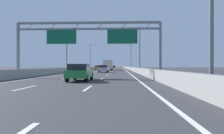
{
  "coord_description": "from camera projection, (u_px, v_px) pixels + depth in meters",
  "views": [
    {
      "loc": [
        3.64,
        0.31,
        1.26
      ],
      "look_at": [
        1.48,
        56.75,
        1.03
      ],
      "focal_mm": 34.78,
      "sensor_mm": 36.0,
      "label": 1
    }
  ],
  "objects": [
    {
      "name": "lane_dash_left_12",
      "position": [
        110.0,
        69.0,
        111.32
      ],
      "size": [
        0.16,
        3.0,
        0.01
      ],
      "primitive_type": "cube",
      "color": "white",
      "rests_on": "ground_plane"
    },
    {
      "name": "lane_dash_right_9",
      "position": [
        116.0,
        69.0,
        84.21
      ],
      "size": [
        0.16,
        3.0,
        0.01
      ],
      "primitive_type": "cube",
      "color": "white",
      "rests_on": "ground_plane"
    },
    {
      "name": "lane_dash_left_2",
      "position": [
        65.0,
        79.0,
        21.39
      ],
      "size": [
        0.16,
        3.0,
        0.01
      ],
      "primitive_type": "cube",
      "color": "white",
      "rests_on": "ground_plane"
    },
    {
      "name": "lane_dash_left_3",
      "position": [
        82.0,
        75.0,
        30.38
      ],
      "size": [
        0.16,
        3.0,
        0.01
      ],
      "primitive_type": "cube",
      "color": "white",
      "rests_on": "ground_plane"
    },
    {
      "name": "lane_dash_right_8",
      "position": [
        115.0,
        70.0,
        75.21
      ],
      "size": [
        0.16,
        3.0,
        0.01
      ],
      "primitive_type": "cube",
      "color": "white",
      "rests_on": "ground_plane"
    },
    {
      "name": "red_car",
      "position": [
        114.0,
        67.0,
        126.2
      ],
      "size": [
        1.72,
        4.15,
        1.59
      ],
      "color": "red",
      "rests_on": "ground_plane"
    },
    {
      "name": "white_car",
      "position": [
        100.0,
        68.0,
        75.74
      ],
      "size": [
        1.76,
        4.54,
        1.5
      ],
      "color": "silver",
      "rests_on": "ground_plane"
    },
    {
      "name": "lane_dash_right_1",
      "position": [
        88.0,
        88.0,
        12.26
      ],
      "size": [
        0.16,
        3.0,
        0.01
      ],
      "primitive_type": "cube",
      "color": "white",
      "rests_on": "ground_plane"
    },
    {
      "name": "lane_dash_right_6",
      "position": [
        113.0,
        71.0,
        57.23
      ],
      "size": [
        0.16,
        3.0,
        0.01
      ],
      "primitive_type": "cube",
      "color": "white",
      "rests_on": "ground_plane"
    },
    {
      "name": "sign_gantry",
      "position": [
        89.0,
        35.0,
        24.6
      ],
      "size": [
        16.57,
        0.36,
        6.36
      ],
      "color": "gray",
      "rests_on": "ground_plane"
    },
    {
      "name": "lane_dash_right_7",
      "position": [
        114.0,
        70.0,
        66.22
      ],
      "size": [
        0.16,
        3.0,
        0.01
      ],
      "primitive_type": "cube",
      "color": "white",
      "rests_on": "ground_plane"
    },
    {
      "name": "lane_dash_left_4",
      "position": [
        90.0,
        73.0,
        39.38
      ],
      "size": [
        0.16,
        3.0,
        0.01
      ],
      "primitive_type": "cube",
      "color": "white",
      "rests_on": "ground_plane"
    },
    {
      "name": "silver_car",
      "position": [
        103.0,
        69.0,
        43.83
      ],
      "size": [
        1.86,
        4.49,
        1.47
      ],
      "color": "#A8ADB2",
      "rests_on": "ground_plane"
    },
    {
      "name": "lane_dash_right_12",
      "position": [
        117.0,
        69.0,
        111.19
      ],
      "size": [
        0.16,
        3.0,
        0.01
      ],
      "primitive_type": "cube",
      "color": "white",
      "rests_on": "ground_plane"
    },
    {
      "name": "lane_dash_right_11",
      "position": [
        116.0,
        69.0,
        102.19
      ],
      "size": [
        0.16,
        3.0,
        0.01
      ],
      "primitive_type": "cube",
      "color": "white",
      "rests_on": "ground_plane"
    },
    {
      "name": "lane_dash_right_3",
      "position": [
        107.0,
        75.0,
        30.25
      ],
      "size": [
        0.16,
        3.0,
        0.01
      ],
      "primitive_type": "cube",
      "color": "white",
      "rests_on": "ground_plane"
    },
    {
      "name": "streetlamp_right_far",
      "position": [
        131.0,
        55.0,
        80.83
      ],
      "size": [
        2.58,
        0.28,
        9.5
      ],
      "color": "slate",
      "rests_on": "ground_plane"
    },
    {
      "name": "blue_car",
      "position": [
        105.0,
        67.0,
        96.72
      ],
      "size": [
        1.78,
        4.38,
        1.56
      ],
      "color": "#2347AD",
      "rests_on": "ground_plane"
    },
    {
      "name": "lane_dash_left_8",
      "position": [
        105.0,
        70.0,
        75.35
      ],
      "size": [
        0.16,
        3.0,
        0.01
      ],
      "primitive_type": "cube",
      "color": "white",
      "rests_on": "ground_plane"
    },
    {
      "name": "lane_dash_right_13",
      "position": [
        117.0,
        68.0,
        120.18
      ],
      "size": [
        0.16,
        3.0,
        0.01
      ],
      "primitive_type": "cube",
      "color": "white",
      "rests_on": "ground_plane"
    },
    {
      "name": "lane_dash_left_16",
      "position": [
        112.0,
        68.0,
        147.3
      ],
      "size": [
        0.16,
        3.0,
        0.01
      ],
      "primitive_type": "cube",
      "color": "white",
      "rests_on": "ground_plane"
    },
    {
      "name": "lane_dash_left_7",
      "position": [
        103.0,
        70.0,
        66.36
      ],
      "size": [
        0.16,
        3.0,
        0.01
      ],
      "primitive_type": "cube",
      "color": "white",
      "rests_on": "ground_plane"
    },
    {
      "name": "lane_dash_left_17",
      "position": [
        113.0,
        68.0,
        156.29
      ],
      "size": [
        0.16,
        3.0,
        0.01
      ],
      "primitive_type": "cube",
      "color": "white",
      "rests_on": "ground_plane"
    },
    {
      "name": "lane_dash_right_10",
      "position": [
        116.0,
        69.0,
        93.2
      ],
      "size": [
        0.16,
        3.0,
        0.01
      ],
      "primitive_type": "cube",
      "color": "white",
      "rests_on": "ground_plane"
    },
    {
      "name": "lane_dash_left_15",
      "position": [
        112.0,
        68.0,
        138.3
      ],
      "size": [
        0.16,
        3.0,
        0.01
      ],
      "primitive_type": "cube",
      "color": "white",
      "rests_on": "ground_plane"
    },
    {
      "name": "lane_dash_left_10",
      "position": [
        108.0,
        69.0,
        93.34
      ],
      "size": [
        0.16,
        3.0,
        0.01
      ],
      "primitive_type": "cube",
      "color": "white",
      "rests_on": "ground_plane"
    },
    {
      "name": "lane_dash_right_4",
      "position": [
        110.0,
        73.0,
        39.24
      ],
      "size": [
        0.16,
        3.0,
        0.01
      ],
      "primitive_type": "cube",
      "color": "white",
      "rests_on": "ground_plane"
    },
    {
      "name": "lane_dash_right_5",
      "position": [
        112.0,
        72.0,
        48.23
      ],
      "size": [
        0.16,
        3.0,
        0.01
      ],
      "primitive_type": "cube",
      "color": "white",
      "rests_on": "ground_plane"
    },
    {
      "name": "lane_dash_left_14",
      "position": [
        111.0,
        68.0,
        129.31
      ],
      "size": [
        0.16,
        3.0,
        0.01
      ],
      "primitive_type": "cube",
      "color": "white",
      "rests_on": "ground_plane"
    },
    {
      "name": "lane_dash_left_9",
      "position": [
        106.0,
        69.0,
        84.34
      ],
      "size": [
        0.16,
        3.0,
        0.01
      ],
      "primitive_type": "cube",
      "color": "white",
      "rests_on": "ground_plane"
    },
    {
      "name": "lane_dash_right_14",
      "position": [
        117.0,
        68.0,
        129.17
      ],
      "size": [
        0.16,
        3.0,
        0.01
      ],
      "primitive_type": "cube",
      "color": "white",
      "rests_on": "ground_plane"
    },
    {
      "name": "lane_dash_left_11",
      "position": [
        109.0,
        69.0,
        102.33
      ],
      "size": [
        0.16,
        3.0,
        0.01
      ],
      "primitive_type": "cube",
      "color": "white",
      "rests_on": "ground_plane"
    },
    {
      "name": "streetlamp_left_far",
      "position": [
        91.0,
        55.0,
        81.4
      ],
      "size": [
        2.58,
        0.28,
        9.5
      ],
      "color": "slate",
      "rests_on": "ground_plane"
    },
    {
      "name": "lane_dash_right_17",
      "position": [
        118.0,
        68.0,
        156.15
      ],
      "size": [
        0.16,
        3.0,
        0.01
      ],
      "primitive_type": "cube",
      "color": "white",
      "rests_on": "ground_plane"
    },
    {
      "name": "streetlamp_right_mid",
      "position": [
        139.0,
        46.0,
        45.25
      ],
      "size": [
        2.58,
        0.28,
        9.5
      ],
      "color": "slate",
      "rests_on": "ground_plane"
    },
    {
      "name": "black_car",
      "position": [
        106.0,
        67.0,
        110.51
      ],
      "size": [
        1.89,
        4.55,
        1.47
      ],
      "color": "black",
      "rests_on": "ground_plane"
    },
    {
      "name": "barrier_right",
      "position": [
        127.0,
        68.0,
        109.49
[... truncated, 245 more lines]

